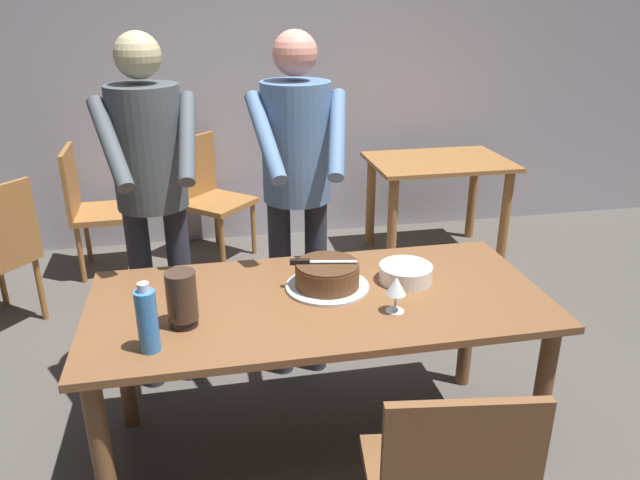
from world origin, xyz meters
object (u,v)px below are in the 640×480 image
Objects in this scene: wine_glass_near at (396,287)px; background_table at (437,181)px; water_bottle at (147,320)px; background_chair_0 at (94,205)px; cake_knife at (309,262)px; hurricane_lamp at (182,299)px; cake_on_platter at (327,276)px; plate_stack at (406,273)px; person_standing_beside at (151,180)px; person_cutting_cake at (297,174)px; background_chair_1 at (209,193)px; main_dining_table at (319,320)px.

wine_glass_near is 2.37m from background_table.
water_bottle is 2.49m from background_chair_0.
cake_knife is 0.27× the size of background_table.
hurricane_lamp reaches higher than cake_knife.
cake_on_platter is 2.36× the size of wine_glass_near.
plate_stack is 1.53× the size of wine_glass_near.
person_standing_beside is (-0.02, 0.92, 0.21)m from water_bottle.
background_chair_0 is (-1.19, 1.51, -0.58)m from person_cutting_cake.
cake_knife is 0.87m from person_standing_beside.
cake_on_platter is 0.20× the size of person_standing_beside.
person_standing_beside is at bearing 150.47° from plate_stack.
background_chair_1 is (-0.36, 2.17, -0.37)m from cake_knife.
plate_stack is 0.92m from hurricane_lamp.
person_standing_beside reaches higher than background_chair_1.
background_chair_0 reaches higher than main_dining_table.
cake_knife is 0.58m from person_cutting_cake.
hurricane_lamp is at bearing -157.57° from cake_knife.
cake_knife is 2.23m from background_chair_1.
cake_on_platter is 0.33m from wine_glass_near.
wine_glass_near reaches higher than main_dining_table.
background_chair_1 is at bearing 84.41° from water_bottle.
cake_on_platter is at bearing -123.21° from background_table.
cake_on_platter is 0.76m from water_bottle.
person_cutting_cake is at bearing -133.52° from background_table.
plate_stack is at bearing -56.73° from person_cutting_cake.
main_dining_table is at bearing 146.69° from wine_glass_near.
person_cutting_cake is at bearing 106.69° from wine_glass_near.
person_cutting_cake reaches higher than background_table.
background_table is at bearing 55.12° from cake_knife.
water_bottle is 0.94m from person_standing_beside.
cake_on_platter is at bearing 18.67° from hurricane_lamp.
water_bottle is at bearing -77.17° from background_chair_0.
water_bottle is at bearing -161.58° from plate_stack.
person_cutting_cake is at bearing 85.67° from cake_knife.
person_cutting_cake reaches higher than hurricane_lamp.
person_cutting_cake and person_standing_beside have the same top height.
cake_knife is 0.41m from plate_stack.
background_chair_1 is (0.14, 2.38, -0.37)m from hurricane_lamp.
cake_knife is at bearing -124.88° from background_table.
plate_stack reaches higher than background_table.
plate_stack is at bearing -52.97° from background_chair_0.
cake_knife is at bearing -42.30° from person_standing_beside.
person_cutting_cake reaches higher than cake_on_platter.
background_table is (1.28, 1.95, -0.07)m from main_dining_table.
cake_knife is 0.16× the size of person_cutting_cake.
person_standing_beside is at bearing 140.07° from cake_on_platter.
background_chair_0 is at bearing 109.67° from person_standing_beside.
water_bottle reaches higher than cake_on_platter.
wine_glass_near is 0.58× the size of water_bottle.
cake_knife is 1.28× the size of hurricane_lamp.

